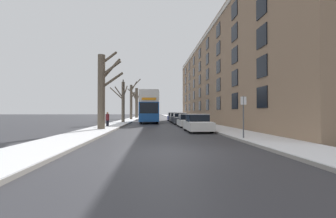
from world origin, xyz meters
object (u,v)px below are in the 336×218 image
at_px(parked_car_2, 180,119).
at_px(parked_car_3, 176,118).
at_px(parked_car_4, 173,117).
at_px(bare_tree_left_0, 103,89).
at_px(bare_tree_left_2, 132,101).
at_px(double_decker_bus, 150,106).
at_px(oncoming_van, 149,114).
at_px(bare_tree_left_1, 123,101).
at_px(street_sign_post, 243,115).
at_px(bare_tree_left_3, 136,102).
at_px(parked_car_0, 197,124).
at_px(parked_car_1, 187,121).
at_px(pedestrian_left_sidewalk, 108,119).

height_order(parked_car_2, parked_car_3, parked_car_3).
relative_size(parked_car_3, parked_car_4, 1.00).
xyz_separation_m(bare_tree_left_0, bare_tree_left_2, (-0.11, 26.45, 0.36)).
xyz_separation_m(double_decker_bus, oncoming_van, (-0.34, 13.66, -1.32)).
height_order(bare_tree_left_2, parked_car_4, bare_tree_left_2).
height_order(bare_tree_left_1, oncoming_van, bare_tree_left_1).
bearing_deg(street_sign_post, bare_tree_left_3, 101.26).
height_order(oncoming_van, street_sign_post, street_sign_post).
distance_m(bare_tree_left_2, street_sign_post, 35.11).
relative_size(parked_car_2, oncoming_van, 0.91).
relative_size(bare_tree_left_3, parked_car_0, 1.96).
bearing_deg(parked_car_1, parked_car_3, 90.00).
height_order(parked_car_4, pedestrian_left_sidewalk, pedestrian_left_sidewalk).
xyz_separation_m(parked_car_3, parked_car_4, (0.00, 5.39, 0.01)).
xyz_separation_m(double_decker_bus, pedestrian_left_sidewalk, (-4.03, -10.63, -1.65)).
xyz_separation_m(bare_tree_left_2, parked_car_2, (7.86, -16.29, -3.18)).
xyz_separation_m(bare_tree_left_3, double_decker_bus, (3.79, -24.66, -1.76)).
bearing_deg(parked_car_4, parked_car_3, -90.00).
relative_size(double_decker_bus, parked_car_1, 2.48).
relative_size(bare_tree_left_0, bare_tree_left_1, 1.18).
bearing_deg(pedestrian_left_sidewalk, bare_tree_left_0, 40.88).
relative_size(parked_car_1, parked_car_3, 1.05).
bearing_deg(parked_car_1, bare_tree_left_1, 131.61).
bearing_deg(oncoming_van, parked_car_0, -81.52).
bearing_deg(bare_tree_left_1, street_sign_post, -65.72).
bearing_deg(bare_tree_left_3, street_sign_post, -78.74).
xyz_separation_m(parked_car_4, pedestrian_left_sidewalk, (-8.07, -17.46, 0.17)).
bearing_deg(bare_tree_left_2, parked_car_2, -64.23).
height_order(double_decker_bus, street_sign_post, double_decker_bus).
bearing_deg(parked_car_4, parked_car_0, -90.00).
bearing_deg(bare_tree_left_3, parked_car_2, -74.73).
bearing_deg(double_decker_bus, oncoming_van, 91.41).
bearing_deg(parked_car_3, bare_tree_left_2, 126.01).
bearing_deg(parked_car_2, bare_tree_left_3, 105.27).
height_order(bare_tree_left_0, pedestrian_left_sidewalk, bare_tree_left_0).
relative_size(bare_tree_left_0, pedestrian_left_sidewalk, 4.44).
distance_m(bare_tree_left_0, double_decker_bus, 14.70).
distance_m(parked_car_0, parked_car_2, 11.71).
distance_m(bare_tree_left_2, parked_car_2, 18.36).
distance_m(parked_car_2, parked_car_3, 5.47).
xyz_separation_m(bare_tree_left_1, street_sign_post, (9.19, -20.37, -1.80)).
xyz_separation_m(bare_tree_left_0, parked_car_3, (7.76, 15.63, -2.82)).
relative_size(parked_car_0, parked_car_1, 0.96).
xyz_separation_m(parked_car_1, parked_car_3, (-0.00, 11.41, 0.06)).
height_order(parked_car_2, oncoming_van, oncoming_van).
xyz_separation_m(bare_tree_left_3, parked_car_1, (7.83, -34.63, -3.65)).
relative_size(pedestrian_left_sidewalk, street_sign_post, 0.65).
bearing_deg(bare_tree_left_2, street_sign_post, -74.73).
bearing_deg(pedestrian_left_sidewalk, parked_car_4, -169.02).
xyz_separation_m(oncoming_van, street_sign_post, (5.74, -35.18, 0.20)).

